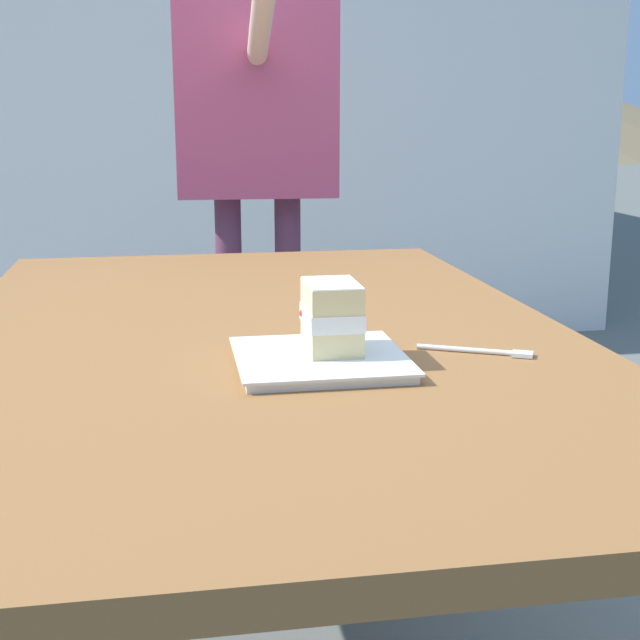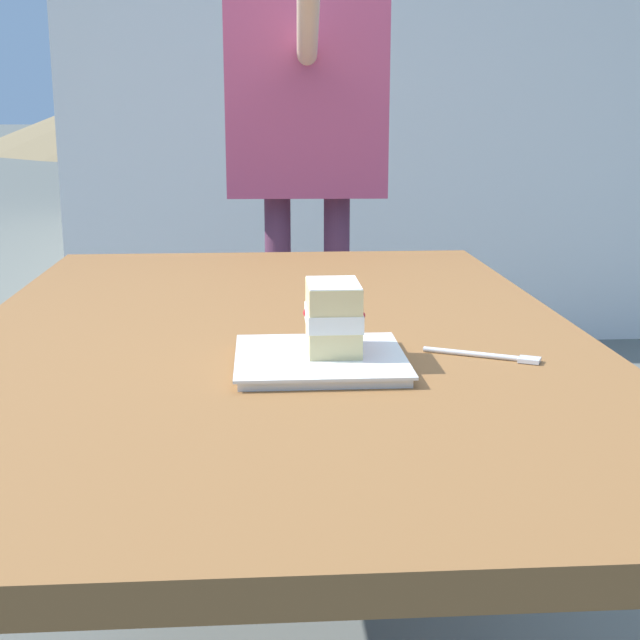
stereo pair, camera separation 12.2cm
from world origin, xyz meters
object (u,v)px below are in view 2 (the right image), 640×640
(patio_table, at_px, (275,377))
(parked_car_near, at_px, (381,133))
(cake_slice, at_px, (333,317))
(dessert_plate, at_px, (320,360))
(diner_person, at_px, (307,101))
(dessert_fork, at_px, (489,356))

(patio_table, xyz_separation_m, parked_car_near, (13.03, -1.96, 0.10))
(patio_table, xyz_separation_m, cake_slice, (-0.21, -0.08, 0.15))
(dessert_plate, height_order, cake_slice, cake_slice)
(patio_table, height_order, parked_car_near, parked_car_near)
(diner_person, relative_size, parked_car_near, 0.38)
(parked_car_near, bearing_deg, dessert_fork, 172.88)
(dessert_plate, xyz_separation_m, cake_slice, (0.02, -0.02, 0.06))
(diner_person, xyz_separation_m, parked_car_near, (11.83, -1.84, -0.36))
(dessert_fork, xyz_separation_m, diner_person, (1.41, 0.19, 0.37))
(cake_slice, height_order, diner_person, diner_person)
(dessert_plate, height_order, dessert_fork, dessert_plate)
(dessert_plate, relative_size, dessert_fork, 1.49)
(patio_table, bearing_deg, parked_car_near, -8.56)
(cake_slice, xyz_separation_m, dessert_fork, (0.00, -0.23, -0.06))
(dessert_fork, bearing_deg, parked_car_near, -7.12)
(cake_slice, relative_size, diner_person, 0.06)
(cake_slice, relative_size, dessert_fork, 0.67)
(dessert_plate, relative_size, cake_slice, 2.21)
(dessert_fork, bearing_deg, patio_table, 55.86)
(dessert_plate, distance_m, dessert_fork, 0.25)
(diner_person, distance_m, parked_car_near, 11.98)
(diner_person, bearing_deg, cake_slice, 178.41)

